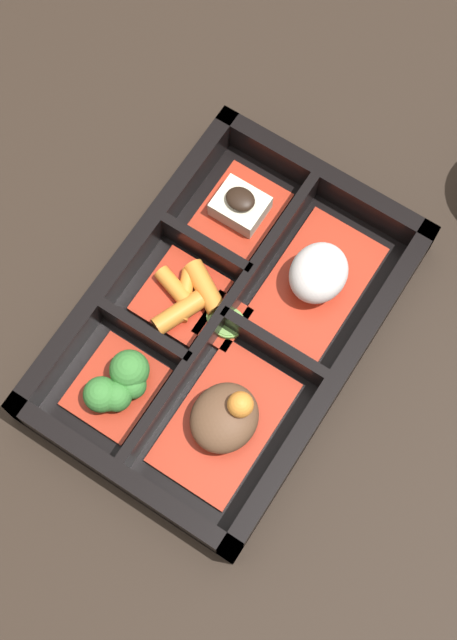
# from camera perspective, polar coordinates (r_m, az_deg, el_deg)

# --- Properties ---
(ground_plane) EXTENTS (3.00, 3.00, 0.00)m
(ground_plane) POSITION_cam_1_polar(r_m,az_deg,el_deg) (0.70, 0.00, -0.65)
(ground_plane) COLOR black
(bento_base) EXTENTS (0.30, 0.20, 0.01)m
(bento_base) POSITION_cam_1_polar(r_m,az_deg,el_deg) (0.70, 0.00, -0.53)
(bento_base) COLOR black
(bento_base) RESTS_ON ground_plane
(bento_rim) EXTENTS (0.30, 0.20, 0.04)m
(bento_rim) POSITION_cam_1_polar(r_m,az_deg,el_deg) (0.68, -0.17, -0.04)
(bento_rim) COLOR black
(bento_rim) RESTS_ON ground_plane
(bowl_rice) EXTENTS (0.11, 0.07, 0.05)m
(bowl_rice) POSITION_cam_1_polar(r_m,az_deg,el_deg) (0.69, 5.73, 2.80)
(bowl_rice) COLOR #B22D19
(bowl_rice) RESTS_ON bento_base
(bowl_stew) EXTENTS (0.11, 0.07, 0.05)m
(bowl_stew) POSITION_cam_1_polar(r_m,az_deg,el_deg) (0.66, -0.21, -6.33)
(bowl_stew) COLOR #B22D19
(bowl_stew) RESTS_ON bento_base
(bowl_tofu) EXTENTS (0.07, 0.06, 0.03)m
(bowl_tofu) POSITION_cam_1_polar(r_m,az_deg,el_deg) (0.72, 0.75, 7.16)
(bowl_tofu) COLOR #B22D19
(bowl_tofu) RESTS_ON bento_base
(bowl_carrots) EXTENTS (0.07, 0.07, 0.02)m
(bowl_carrots) POSITION_cam_1_polar(r_m,az_deg,el_deg) (0.69, -2.85, 1.44)
(bowl_carrots) COLOR #B22D19
(bowl_carrots) RESTS_ON bento_base
(bowl_greens) EXTENTS (0.07, 0.06, 0.04)m
(bowl_greens) POSITION_cam_1_polar(r_m,az_deg,el_deg) (0.67, -7.11, -4.21)
(bowl_greens) COLOR #B22D19
(bowl_greens) RESTS_ON bento_base
(bowl_pickles) EXTENTS (0.04, 0.03, 0.01)m
(bowl_pickles) POSITION_cam_1_polar(r_m,az_deg,el_deg) (0.69, -0.27, -0.07)
(bowl_pickles) COLOR #B22D19
(bowl_pickles) RESTS_ON bento_base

